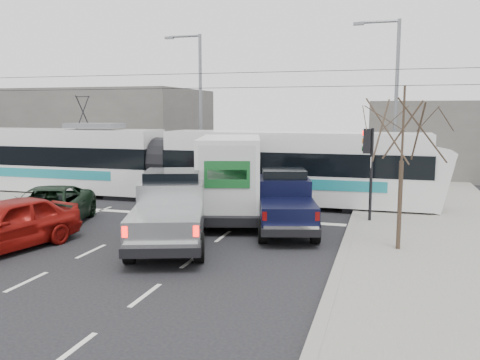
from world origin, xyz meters
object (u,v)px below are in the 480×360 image
(silver_pickup, at_px, (171,208))
(traffic_signal, at_px, (368,154))
(tram, at_px, (164,163))
(red_car, at_px, (5,225))
(box_truck, at_px, (231,178))
(green_car, at_px, (47,208))
(bare_tree, at_px, (403,131))
(street_lamp_far, at_px, (198,99))
(street_lamp_near, at_px, (393,97))
(navy_pickup, at_px, (285,201))

(silver_pickup, bearing_deg, traffic_signal, 17.47)
(tram, bearing_deg, red_car, -94.36)
(box_truck, height_order, red_car, box_truck)
(green_car, bearing_deg, bare_tree, -18.22)
(bare_tree, distance_m, red_car, 12.70)
(bare_tree, xyz_separation_m, silver_pickup, (-7.37, -0.62, -2.63))
(street_lamp_far, bearing_deg, street_lamp_near, -9.87)
(bare_tree, bearing_deg, red_car, -165.18)
(tram, relative_size, red_car, 5.06)
(silver_pickup, bearing_deg, bare_tree, -14.21)
(tram, relative_size, green_car, 4.58)
(street_lamp_near, height_order, red_car, street_lamp_near)
(tram, height_order, red_car, tram)
(street_lamp_far, height_order, box_truck, street_lamp_far)
(box_truck, bearing_deg, street_lamp_far, 102.92)
(silver_pickup, distance_m, navy_pickup, 4.35)
(bare_tree, xyz_separation_m, green_car, (-12.70, -0.07, -3.03))
(tram, xyz_separation_m, green_car, (-1.57, -7.05, -1.06))
(traffic_signal, height_order, red_car, traffic_signal)
(traffic_signal, height_order, green_car, traffic_signal)
(tram, xyz_separation_m, red_car, (-0.82, -10.14, -0.97))
(traffic_signal, distance_m, green_car, 12.42)
(green_car, distance_m, red_car, 3.18)
(box_truck, height_order, green_car, box_truck)
(street_lamp_near, height_order, box_truck, street_lamp_near)
(bare_tree, distance_m, tram, 13.28)
(red_car, bearing_deg, tram, 98.44)
(tram, relative_size, silver_pickup, 3.71)
(navy_pickup, bearing_deg, street_lamp_near, 53.07)
(street_lamp_far, bearing_deg, green_car, -93.85)
(silver_pickup, distance_m, green_car, 5.37)
(bare_tree, bearing_deg, traffic_signal, 105.76)
(street_lamp_near, bearing_deg, bare_tree, -88.58)
(traffic_signal, xyz_separation_m, green_car, (-11.57, -4.07, -1.98))
(green_car, bearing_deg, red_car, -94.82)
(navy_pickup, xyz_separation_m, red_car, (-7.93, -5.30, -0.24))
(street_lamp_far, relative_size, box_truck, 1.27)
(bare_tree, relative_size, red_car, 1.01)
(street_lamp_far, bearing_deg, silver_pickup, -72.64)
(traffic_signal, distance_m, street_lamp_far, 14.47)
(red_car, bearing_deg, silver_pickup, 42.08)
(street_lamp_far, relative_size, green_car, 1.64)
(silver_pickup, relative_size, green_car, 1.23)
(box_truck, bearing_deg, red_car, -143.60)
(bare_tree, relative_size, street_lamp_near, 0.56)
(street_lamp_near, xyz_separation_m, navy_pickup, (-3.72, -9.36, -4.03))
(bare_tree, xyz_separation_m, street_lamp_near, (-0.29, 11.50, 1.32))
(silver_pickup, bearing_deg, street_lamp_far, 88.33)
(traffic_signal, height_order, tram, tram)
(silver_pickup, height_order, red_car, silver_pickup)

